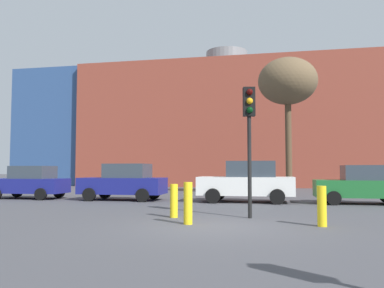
{
  "coord_description": "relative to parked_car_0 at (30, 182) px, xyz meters",
  "views": [
    {
      "loc": [
        1.44,
        -10.34,
        1.48
      ],
      "look_at": [
        -2.51,
        9.26,
        2.76
      ],
      "focal_mm": 37.14,
      "sensor_mm": 36.0,
      "label": 1
    }
  ],
  "objects": [
    {
      "name": "bollard_yellow_0",
      "position": [
        9.83,
        -7.61,
        -0.26
      ],
      "size": [
        0.24,
        0.24,
        1.13
      ],
      "primitive_type": "cylinder",
      "color": "yellow",
      "rests_on": "ground_plane"
    },
    {
      "name": "parked_car_3",
      "position": [
        15.87,
        -0.0,
        0.0
      ],
      "size": [
        3.83,
        1.88,
        1.66
      ],
      "rotation": [
        0.0,
        0.0,
        3.14
      ],
      "color": "#1E662D",
      "rests_on": "ground_plane"
    },
    {
      "name": "traffic_light_island",
      "position": [
        11.41,
        -5.94,
        2.13
      ],
      "size": [
        0.4,
        0.39,
        4.02
      ],
      "rotation": [
        0.0,
        0.0,
        -1.36
      ],
      "color": "black",
      "rests_on": "ground_plane"
    },
    {
      "name": "parked_car_0",
      "position": [
        0.0,
        0.0,
        0.0
      ],
      "size": [
        3.82,
        1.88,
        1.65
      ],
      "rotation": [
        0.0,
        0.0,
        3.14
      ],
      "color": "navy",
      "rests_on": "ground_plane"
    },
    {
      "name": "bollard_yellow_1",
      "position": [
        13.34,
        -7.33,
        -0.3
      ],
      "size": [
        0.24,
        0.24,
        1.05
      ],
      "primitive_type": "cylinder",
      "color": "yellow",
      "rests_on": "ground_plane"
    },
    {
      "name": "bare_tree_0",
      "position": [
        13.03,
        5.16,
        5.68
      ],
      "size": [
        3.4,
        3.4,
        7.95
      ],
      "color": "brown",
      "rests_on": "ground_plane"
    },
    {
      "name": "parked_car_2",
      "position": [
        10.98,
        -0.0,
        0.1
      ],
      "size": [
        4.28,
        2.1,
        1.86
      ],
      "rotation": [
        0.0,
        0.0,
        3.14
      ],
      "color": "white",
      "rests_on": "ground_plane"
    },
    {
      "name": "building_backdrop",
      "position": [
        7.87,
        19.93,
        4.7
      ],
      "size": [
        39.59,
        11.52,
        12.94
      ],
      "color": "brown",
      "rests_on": "ground_plane"
    },
    {
      "name": "ground_plane",
      "position": [
        10.64,
        -7.85,
        -0.82
      ],
      "size": [
        200.0,
        200.0,
        0.0
      ],
      "primitive_type": "plane",
      "color": "#47474C"
    },
    {
      "name": "parked_car_1",
      "position": [
        5.06,
        -0.0,
        0.05
      ],
      "size": [
        4.04,
        1.99,
        1.75
      ],
      "rotation": [
        0.0,
        0.0,
        3.14
      ],
      "color": "navy",
      "rests_on": "ground_plane"
    },
    {
      "name": "bollard_yellow_2",
      "position": [
        9.1,
        -6.22,
        -0.31
      ],
      "size": [
        0.24,
        0.24,
        1.03
      ],
      "primitive_type": "cylinder",
      "color": "yellow",
      "rests_on": "ground_plane"
    }
  ]
}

